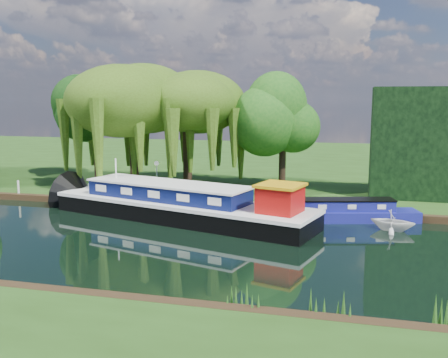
# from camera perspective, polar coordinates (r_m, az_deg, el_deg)

# --- Properties ---
(ground) EXTENTS (120.00, 120.00, 0.00)m
(ground) POSITION_cam_1_polar(r_m,az_deg,el_deg) (29.17, -16.22, -6.33)
(ground) COLOR black
(far_bank) EXTENTS (120.00, 52.00, 0.45)m
(far_bank) POSITION_cam_1_polar(r_m,az_deg,el_deg) (60.40, 0.17, 2.12)
(far_bank) COLOR #1E3C10
(far_bank) RESTS_ON ground
(dutch_barge) EXTENTS (18.20, 8.71, 3.75)m
(dutch_barge) POSITION_cam_1_polar(r_m,az_deg,el_deg) (31.77, -4.80, -3.01)
(dutch_barge) COLOR black
(dutch_barge) RESTS_ON ground
(narrowboat) EXTENTS (10.54, 4.29, 1.52)m
(narrowboat) POSITION_cam_1_polar(r_m,az_deg,el_deg) (32.17, 12.52, -3.75)
(narrowboat) COLOR navy
(narrowboat) RESTS_ON ground
(white_cruiser) EXTENTS (2.98, 2.74, 1.32)m
(white_cruiser) POSITION_cam_1_polar(r_m,az_deg,el_deg) (30.89, 18.66, -5.59)
(white_cruiser) COLOR silver
(white_cruiser) RESTS_ON ground
(willow_left) EXTENTS (7.86, 7.86, 9.42)m
(willow_left) POSITION_cam_1_polar(r_m,az_deg,el_deg) (40.46, -10.41, 8.55)
(willow_left) COLOR black
(willow_left) RESTS_ON far_bank
(willow_right) EXTENTS (7.00, 7.00, 8.52)m
(willow_right) POSITION_cam_1_polar(r_m,az_deg,el_deg) (39.76, -4.26, 7.77)
(willow_right) COLOR black
(willow_right) RESTS_ON far_bank
(tree_far_mid) EXTENTS (5.19, 5.19, 8.49)m
(tree_far_mid) POSITION_cam_1_polar(r_m,az_deg,el_deg) (46.39, -14.48, 7.25)
(tree_far_mid) COLOR black
(tree_far_mid) RESTS_ON far_bank
(tree_far_right) EXTENTS (4.85, 4.85, 7.94)m
(tree_far_right) POSITION_cam_1_polar(r_m,az_deg,el_deg) (39.71, 6.77, 6.65)
(tree_far_right) COLOR black
(tree_far_right) RESTS_ON far_bank
(conifer_hedge) EXTENTS (6.00, 3.00, 8.00)m
(conifer_hedge) POSITION_cam_1_polar(r_m,az_deg,el_deg) (38.59, 20.91, 3.86)
(conifer_hedge) COLOR black
(conifer_hedge) RESTS_ON far_bank
(lamppost) EXTENTS (0.36, 0.36, 2.56)m
(lamppost) POSITION_cam_1_polar(r_m,az_deg,el_deg) (37.73, -7.70, 1.17)
(lamppost) COLOR silver
(lamppost) RESTS_ON far_bank
(mooring_posts) EXTENTS (19.16, 0.16, 1.00)m
(mooring_posts) POSITION_cam_1_polar(r_m,az_deg,el_deg) (36.45, -10.34, -1.52)
(mooring_posts) COLOR silver
(mooring_posts) RESTS_ON far_bank
(reeds_near) EXTENTS (33.70, 1.50, 1.10)m
(reeds_near) POSITION_cam_1_polar(r_m,az_deg,el_deg) (19.56, -9.87, -12.11)
(reeds_near) COLOR #1F5316
(reeds_near) RESTS_ON ground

